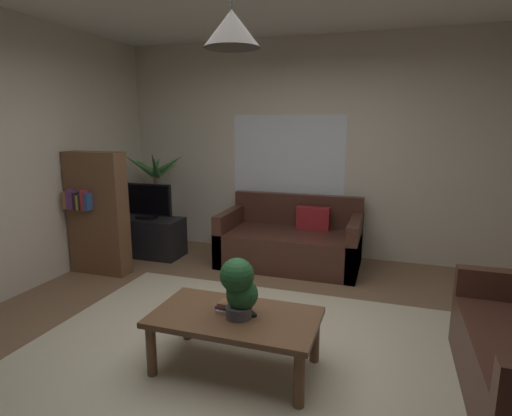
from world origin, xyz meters
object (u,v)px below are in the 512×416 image
(coffee_table, at_px, (235,323))
(pendant_lamp, at_px, (232,29))
(bookshelf_corner, at_px, (97,213))
(book_on_table_1, at_px, (226,307))
(book_on_table_0, at_px, (227,310))
(tv_stand, at_px, (149,237))
(potted_palm_corner, at_px, (157,203))
(remote_on_table_0, at_px, (248,312))
(couch_under_window, at_px, (291,243))
(potted_plant_on_table, at_px, (239,287))
(book_on_table_2, at_px, (228,304))
(tv, at_px, (146,201))

(coffee_table, bearing_deg, pendant_lamp, -135.00)
(bookshelf_corner, bearing_deg, coffee_table, -30.80)
(book_on_table_1, bearing_deg, book_on_table_0, -15.29)
(tv_stand, relative_size, potted_palm_corner, 0.65)
(remote_on_table_0, bearing_deg, book_on_table_1, -41.55)
(couch_under_window, xyz_separation_m, remote_on_table_0, (0.23, -2.22, 0.15))
(coffee_table, distance_m, potted_plant_on_table, 0.28)
(remote_on_table_0, bearing_deg, book_on_table_2, -40.65)
(couch_under_window, xyz_separation_m, potted_plant_on_table, (0.19, -2.29, 0.35))
(book_on_table_2, relative_size, tv, 0.16)
(couch_under_window, relative_size, tv, 2.30)
(book_on_table_2, bearing_deg, book_on_table_0, -167.80)
(remote_on_table_0, distance_m, tv, 2.88)
(couch_under_window, relative_size, book_on_table_0, 12.27)
(potted_plant_on_table, bearing_deg, remote_on_table_0, 57.95)
(coffee_table, distance_m, potted_palm_corner, 3.24)
(book_on_table_1, bearing_deg, bookshelf_corner, 148.94)
(book_on_table_0, xyz_separation_m, book_on_table_2, (0.00, 0.00, 0.05))
(tv_stand, distance_m, bookshelf_corner, 0.88)
(couch_under_window, bearing_deg, book_on_table_0, -87.88)
(book_on_table_0, xyz_separation_m, bookshelf_corner, (-2.12, 1.27, 0.29))
(book_on_table_1, distance_m, remote_on_table_0, 0.16)
(coffee_table, distance_m, book_on_table_2, 0.14)
(bookshelf_corner, bearing_deg, book_on_table_2, -30.96)
(couch_under_window, height_order, coffee_table, couch_under_window)
(potted_plant_on_table, xyz_separation_m, bookshelf_corner, (-2.23, 1.32, 0.09))
(couch_under_window, height_order, book_on_table_1, couch_under_window)
(potted_plant_on_table, bearing_deg, book_on_table_1, 156.55)
(book_on_table_2, height_order, tv, tv)
(book_on_table_2, bearing_deg, coffee_table, -25.61)
(potted_palm_corner, bearing_deg, tv_stand, -75.38)
(couch_under_window, distance_m, book_on_table_0, 2.24)
(potted_palm_corner, bearing_deg, book_on_table_2, -49.64)
(book_on_table_0, relative_size, tv_stand, 0.15)
(couch_under_window, relative_size, bookshelf_corner, 1.19)
(bookshelf_corner, relative_size, pendant_lamp, 2.32)
(book_on_table_1, bearing_deg, book_on_table_2, -7.63)
(tv, xyz_separation_m, bookshelf_corner, (-0.19, -0.70, -0.02))
(book_on_table_0, distance_m, tv_stand, 2.79)
(book_on_table_1, bearing_deg, remote_on_table_0, 5.49)
(remote_on_table_0, bearing_deg, pendant_lamp, -15.74)
(tv, bearing_deg, book_on_table_2, -45.55)
(potted_plant_on_table, bearing_deg, couch_under_window, 94.81)
(book_on_table_2, distance_m, pendant_lamp, 1.80)
(book_on_table_2, distance_m, potted_palm_corner, 3.16)
(book_on_table_0, bearing_deg, potted_palm_corner, 130.32)
(tv_stand, bearing_deg, remote_on_table_0, -43.51)
(bookshelf_corner, bearing_deg, tv_stand, 75.61)
(potted_palm_corner, distance_m, bookshelf_corner, 1.14)
(tv_stand, bearing_deg, book_on_table_1, -45.99)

